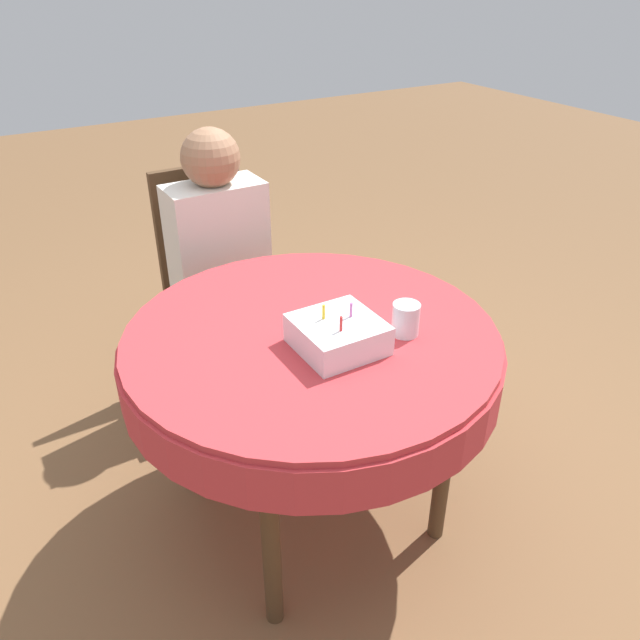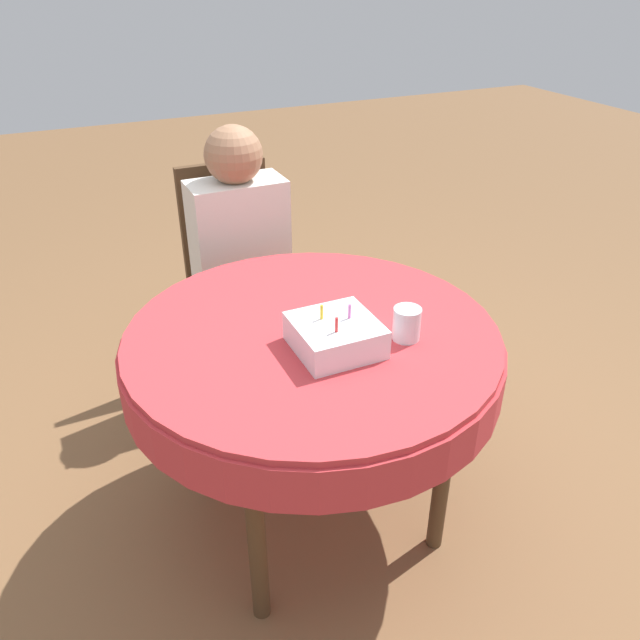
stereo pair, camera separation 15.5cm
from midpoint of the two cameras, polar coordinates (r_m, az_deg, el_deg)
name	(u,v)px [view 1 (the left image)]	position (r m, az deg, el deg)	size (l,w,h in m)	color
ground_plane	(313,508)	(2.22, -2.76, -16.91)	(12.00, 12.00, 0.00)	brown
dining_table	(311,356)	(1.81, -3.25, -3.36)	(1.09, 1.09, 0.71)	#BC3338
chair	(215,280)	(2.59, -11.32, 3.53)	(0.41, 0.41, 0.93)	#4C331E
person	(220,247)	(2.43, -10.93, 6.56)	(0.36, 0.30, 1.11)	#9E7051
birthday_cake	(338,334)	(1.67, -1.02, -1.39)	(0.22, 0.22, 0.12)	white
drinking_glass	(406,319)	(1.73, 5.33, 0.02)	(0.08, 0.08, 0.09)	silver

